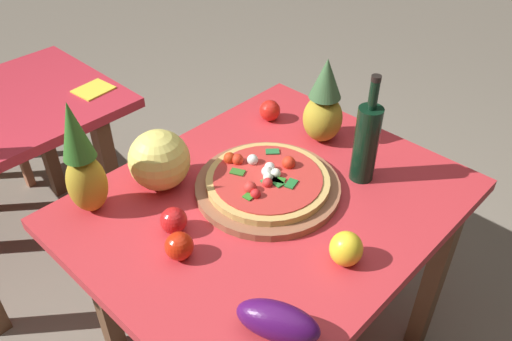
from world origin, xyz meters
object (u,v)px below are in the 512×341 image
Objects in this scene: tomato_by_bottle at (179,246)px; pizza at (267,179)px; display_table at (269,222)px; pineapple_right at (324,105)px; pineapple_left at (82,165)px; tomato_beside_pepper at (270,110)px; napkin_folded at (93,90)px; eggplant at (278,321)px; melon at (159,160)px; tomato_near_board at (174,221)px; pizza_board at (268,187)px; wine_bottle at (366,142)px; bell_pepper at (346,249)px.

pizza is at bearing 3.34° from tomato_by_bottle.
display_table is 3.68× the size of pineapple_right.
tomato_beside_pepper is at bearing -3.87° from pineapple_left.
eggplant is at bearing -104.38° from napkin_folded.
tomato_near_board is at bearing -119.04° from melon.
wine_bottle reaches higher than pizza_board.
napkin_folded is at bearing 91.78° from pizza_board.
eggplant reaches higher than napkin_folded.
pizza reaches higher than tomato_beside_pepper.
tomato_near_board is at bearing -161.95° from tomato_beside_pepper.
pizza_board is 1.46× the size of pineapple_right.
tomato_beside_pepper and tomato_near_board have the same top height.
display_table is 0.47m from tomato_beside_pepper.
melon is 2.45× the size of tomato_near_board.
pizza is 0.93m from napkin_folded.
pizza reaches higher than display_table.
pineapple_left is at bearing 99.25° from tomato_by_bottle.
tomato_near_board is (0.11, -0.25, -0.12)m from pineapple_left.
tomato_beside_pepper is at bearing 18.05° from tomato_near_board.
pizza is at bearing -37.00° from pineapple_left.
display_table is 3.14× the size of wine_bottle.
tomato_beside_pepper is (0.38, 0.62, -0.01)m from bell_pepper.
eggplant is (-0.70, -0.42, -0.09)m from pineapple_right.
pizza_board is 1.23× the size of pineapple_left.
eggplant is 0.92m from tomato_beside_pepper.
wine_bottle reaches higher than pineapple_right.
bell_pepper is at bearing -121.50° from tomato_beside_pepper.
tomato_near_board is (-0.11, -0.19, -0.06)m from melon.
bell_pepper is 0.48m from tomato_near_board.
napkin_folded is at bearing 75.62° from eggplant.
tomato_beside_pepper is at bearing 98.45° from pineapple_right.
wine_bottle is 0.65m from eggplant.
pizza_board is at bearing 45.16° from eggplant.
pineapple_right is at bearing -19.29° from pineapple_left.
pineapple_left is 0.75m from napkin_folded.
pineapple_left reaches higher than display_table.
tomato_beside_pepper is (0.05, 0.44, -0.10)m from wine_bottle.
display_table is 14.63× the size of tomato_beside_pepper.
tomato_by_bottle is (-0.36, -0.02, -0.00)m from pizza.
napkin_folded is (0.28, 0.87, -0.04)m from tomato_near_board.
tomato_beside_pepper is (0.30, 0.27, -0.00)m from pizza.
napkin_folded is (0.18, 0.68, -0.09)m from melon.
napkin_folded is at bearing 104.33° from wine_bottle.
pizza_board is 0.34m from melon.
wine_bottle is 0.64m from tomato_by_bottle.
pineapple_right is 0.71m from tomato_by_bottle.
melon is at bearing 128.59° from pizza_board.
napkin_folded is (0.04, 1.28, -0.04)m from bell_pepper.
pizza is at bearing -138.82° from tomato_beside_pepper.
pineapple_right is (0.34, 0.06, 0.13)m from pizza_board.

